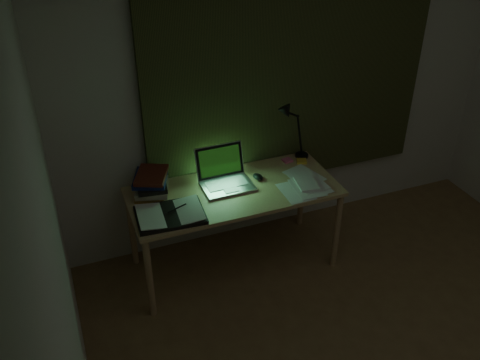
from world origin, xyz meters
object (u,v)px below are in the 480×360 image
object	(u,v)px
desk_lamp	(304,125)
laptop	(227,172)
desk	(234,228)
open_textbook	(170,214)
book_stack	(151,183)
loose_papers	(299,184)

from	to	relation	value
desk_lamp	laptop	bearing A→B (deg)	-171.40
desk_lamp	desk	bearing A→B (deg)	-166.75
open_textbook	desk_lamp	distance (m)	1.24
laptop	book_stack	world-z (taller)	laptop
laptop	open_textbook	xyz separation A→B (m)	(-0.47, -0.20, -0.11)
open_textbook	book_stack	distance (m)	0.32
desk	book_stack	xyz separation A→B (m)	(-0.54, 0.17, 0.42)
desk	open_textbook	size ratio (longest dim) A/B	3.35
laptop	book_stack	distance (m)	0.53
desk	laptop	size ratio (longest dim) A/B	3.68
book_stack	loose_papers	size ratio (longest dim) A/B	0.78
loose_papers	desk	bearing A→B (deg)	167.37
open_textbook	desk_lamp	bearing A→B (deg)	23.20
desk	loose_papers	size ratio (longest dim) A/B	4.41
desk	laptop	bearing A→B (deg)	116.73
book_stack	loose_papers	distance (m)	1.03
open_textbook	loose_papers	bearing A→B (deg)	6.52
desk	laptop	xyz separation A→B (m)	(-0.03, 0.05, 0.46)
book_stack	loose_papers	world-z (taller)	book_stack
open_textbook	book_stack	bearing A→B (deg)	102.07
laptop	desk_lamp	xyz separation A→B (m)	(0.68, 0.20, 0.15)
desk	desk_lamp	xyz separation A→B (m)	(0.66, 0.26, 0.60)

